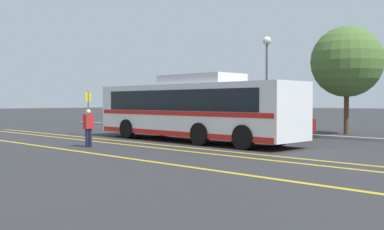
# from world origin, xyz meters

# --- Properties ---
(ground_plane) EXTENTS (220.00, 220.00, 0.00)m
(ground_plane) POSITION_xyz_m (0.00, 0.00, 0.00)
(ground_plane) COLOR #2D2D30
(lane_strip_0) EXTENTS (31.51, 0.20, 0.01)m
(lane_strip_0) POSITION_xyz_m (-1.15, -2.59, 0.00)
(lane_strip_0) COLOR gold
(lane_strip_0) RESTS_ON ground_plane
(lane_strip_1) EXTENTS (31.51, 0.20, 0.01)m
(lane_strip_1) POSITION_xyz_m (-1.15, -3.62, 0.00)
(lane_strip_1) COLOR gold
(lane_strip_1) RESTS_ON ground_plane
(lane_strip_2) EXTENTS (31.51, 0.20, 0.01)m
(lane_strip_2) POSITION_xyz_m (-1.15, -6.54, 0.00)
(lane_strip_2) COLOR gold
(lane_strip_2) RESTS_ON ground_plane
(curb_strip) EXTENTS (39.51, 0.36, 0.15)m
(curb_strip) POSITION_xyz_m (-1.15, 5.86, 0.07)
(curb_strip) COLOR #99999E
(curb_strip) RESTS_ON ground_plane
(transit_bus) EXTENTS (11.89, 2.95, 3.18)m
(transit_bus) POSITION_xyz_m (-1.13, -0.39, 1.58)
(transit_bus) COLOR white
(transit_bus) RESTS_ON ground_plane
(parked_car_0) EXTENTS (4.75, 2.26, 1.48)m
(parked_car_0) POSITION_xyz_m (-10.80, 4.44, 0.75)
(parked_car_0) COLOR #4C3823
(parked_car_0) RESTS_ON ground_plane
(parked_car_1) EXTENTS (4.43, 1.99, 1.46)m
(parked_car_1) POSITION_xyz_m (-4.82, 4.33, 0.73)
(parked_car_1) COLOR #335B33
(parked_car_1) RESTS_ON ground_plane
(parked_car_2) EXTENTS (4.11, 2.09, 1.55)m
(parked_car_2) POSITION_xyz_m (0.11, 4.68, 0.77)
(parked_car_2) COLOR maroon
(parked_car_2) RESTS_ON ground_plane
(pedestrian_0) EXTENTS (0.27, 0.45, 1.59)m
(pedestrian_0) POSITION_xyz_m (-2.46, -5.33, 0.90)
(pedestrian_0) COLOR #191E38
(pedestrian_0) RESTS_ON ground_plane
(bus_stop_sign) EXTENTS (0.07, 0.40, 2.51)m
(bus_stop_sign) POSITION_xyz_m (-8.20, -1.59, 1.58)
(bus_stop_sign) COLOR #59595E
(bus_stop_sign) RESTS_ON ground_plane
(street_lamp) EXTENTS (0.51, 0.51, 5.86)m
(street_lamp) POSITION_xyz_m (-1.86, 6.90, 4.30)
(street_lamp) COLOR #59595E
(street_lamp) RESTS_ON ground_plane
(tree_0) EXTENTS (4.14, 4.14, 6.33)m
(tree_0) POSITION_xyz_m (2.12, 9.23, 4.25)
(tree_0) COLOR #513823
(tree_0) RESTS_ON ground_plane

